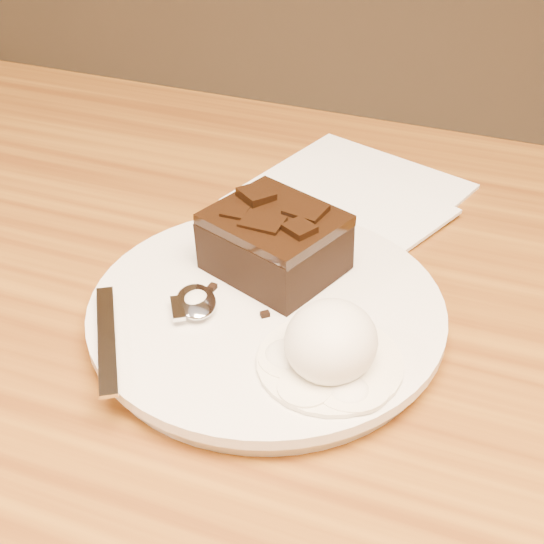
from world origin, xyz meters
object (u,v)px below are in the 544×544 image
(plate, at_px, (267,316))
(brownie, at_px, (275,246))
(ice_cream_scoop, at_px, (331,341))
(napkin, at_px, (351,192))
(spoon, at_px, (196,304))

(plate, height_order, brownie, brownie)
(brownie, relative_size, ice_cream_scoop, 1.42)
(ice_cream_scoop, xyz_separation_m, napkin, (-0.05, 0.23, -0.04))
(plate, xyz_separation_m, napkin, (0.00, 0.19, -0.01))
(brownie, bearing_deg, spoon, -118.16)
(napkin, bearing_deg, brownie, -95.40)
(plate, height_order, spoon, spoon)
(ice_cream_scoop, bearing_deg, spoon, 168.22)
(ice_cream_scoop, bearing_deg, napkin, 102.63)
(spoon, bearing_deg, napkin, 45.33)
(plate, distance_m, napkin, 0.19)
(plate, relative_size, brownie, 2.85)
(plate, height_order, napkin, plate)
(ice_cream_scoop, height_order, spoon, ice_cream_scoop)
(brownie, bearing_deg, ice_cream_scoop, -50.82)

